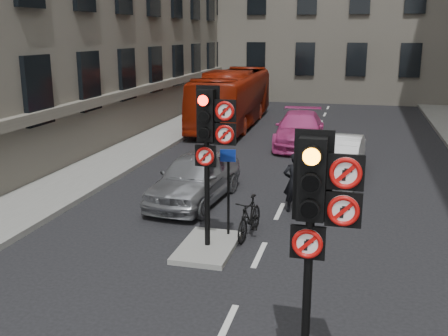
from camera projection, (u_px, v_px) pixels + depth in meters
The scene contains 11 objects.
pavement_left at pixel (107, 160), 19.89m from camera, with size 3.00×50.00×0.16m, color gray.
centre_island at pixel (208, 247), 11.89m from camera, with size 1.20×2.00×0.12m, color gray.
signal_near at pixel (317, 206), 6.85m from camera, with size 0.91×0.40×3.58m.
signal_far at pixel (210, 133), 11.20m from camera, with size 0.91×0.40×3.58m.
car_silver at pixel (195, 177), 15.12m from camera, with size 1.70×4.22×1.44m, color #95979C.
car_white at pixel (337, 158), 17.44m from camera, with size 1.50×4.30×1.42m, color silver.
car_pink at pixel (300, 129), 22.54m from camera, with size 2.01×4.95×1.44m, color #C73A85.
bus_red at pixel (233, 98), 27.44m from camera, with size 2.41×10.32×2.87m, color #981F0B.
motorcycle at pixel (249, 217), 12.54m from camera, with size 0.46×1.63×0.98m, color black.
motorcyclist at pixel (294, 182), 14.21m from camera, with size 0.61×0.40×1.67m, color black.
info_sign at pixel (228, 180), 12.15m from camera, with size 0.36×0.13×2.07m.
Camera 1 is at (1.92, -5.61, 4.80)m, focal length 42.00 mm.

